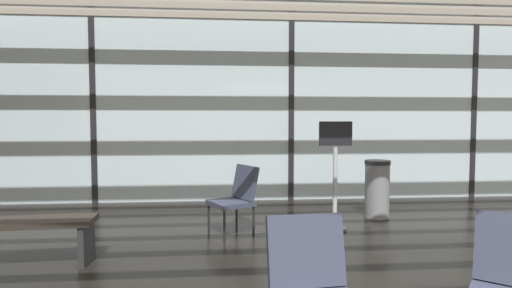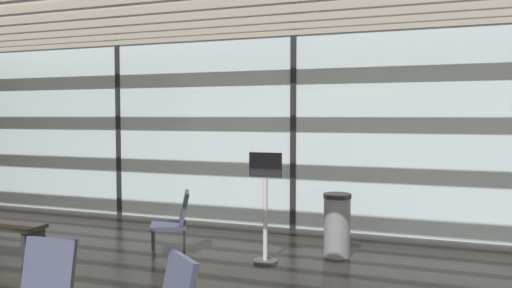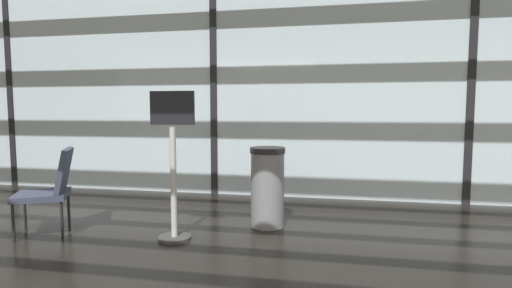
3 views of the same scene
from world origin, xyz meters
The scene contains 8 objects.
glass_curtain_wall centered at (0.00, 5.20, 1.63)m, with size 14.00×0.08×3.26m, color silver.
window_mullion_0 centered at (-3.50, 5.20, 1.63)m, with size 0.10×0.12×3.26m, color black.
window_mullion_1 centered at (0.00, 5.20, 1.63)m, with size 0.10×0.12×3.26m, color black.
window_mullion_2 centered at (3.50, 5.20, 1.63)m, with size 0.10×0.12×3.26m, color black.
parked_airplane centered at (0.67, 10.52, 1.86)m, with size 13.65×3.73×3.73m.
lounge_chair_2 centered at (-1.07, 3.03, 0.49)m, with size 0.69×0.67×0.87m.
trash_bin centered at (1.05, 3.69, 0.43)m, with size 0.38×0.38×0.86m.
info_sign centered at (0.23, 3.08, 0.68)m, with size 0.44×0.32×1.44m.
Camera 3 is at (1.72, -0.39, 1.26)m, focal length 27.25 mm.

